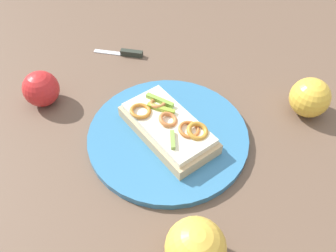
{
  "coord_description": "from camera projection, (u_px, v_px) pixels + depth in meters",
  "views": [
    {
      "loc": [
        -0.18,
        -0.37,
        0.5
      ],
      "look_at": [
        0.0,
        0.0,
        0.03
      ],
      "focal_mm": 38.79,
      "sensor_mm": 36.0,
      "label": 1
    }
  ],
  "objects": [
    {
      "name": "apple_1",
      "position": [
        310.0,
        98.0,
        0.66
      ],
      "size": [
        0.09,
        0.09,
        0.07
      ],
      "primitive_type": "sphere",
      "rotation": [
        0.0,
        0.0,
        1.87
      ],
      "color": "gold",
      "rests_on": "ground_plane"
    },
    {
      "name": "apple_0",
      "position": [
        41.0,
        89.0,
        0.68
      ],
      "size": [
        0.08,
        0.08,
        0.07
      ],
      "primitive_type": "sphere",
      "rotation": [
        0.0,
        0.0,
        3.03
      ],
      "color": "red",
      "rests_on": "ground_plane"
    },
    {
      "name": "plate",
      "position": [
        168.0,
        136.0,
        0.64
      ],
      "size": [
        0.28,
        0.28,
        0.01
      ],
      "primitive_type": "cylinder",
      "color": "teal",
      "rests_on": "ground_plane"
    },
    {
      "name": "sandwich",
      "position": [
        168.0,
        127.0,
        0.62
      ],
      "size": [
        0.13,
        0.19,
        0.05
      ],
      "rotation": [
        0.0,
        0.0,
        1.78
      ],
      "color": "tan",
      "rests_on": "plate"
    },
    {
      "name": "apple_2",
      "position": [
        196.0,
        248.0,
        0.47
      ],
      "size": [
        0.1,
        0.1,
        0.08
      ],
      "primitive_type": "sphere",
      "rotation": [
        0.0,
        0.0,
        6.04
      ],
      "color": "gold",
      "rests_on": "ground_plane"
    },
    {
      "name": "knife",
      "position": [
        125.0,
        53.0,
        0.8
      ],
      "size": [
        0.1,
        0.08,
        0.01
      ],
      "rotation": [
        0.0,
        0.0,
        2.51
      ],
      "color": "silver",
      "rests_on": "ground_plane"
    },
    {
      "name": "ground_plane",
      "position": [
        168.0,
        138.0,
        0.65
      ],
      "size": [
        2.0,
        2.0,
        0.0
      ],
      "primitive_type": "plane",
      "color": "brown",
      "rests_on": "ground"
    }
  ]
}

